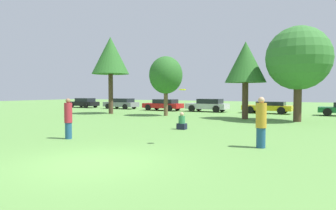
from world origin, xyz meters
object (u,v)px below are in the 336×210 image
tree_3 (298,59)px  parked_car_silver (208,105)px  parked_car_grey (121,103)px  tree_0 (110,56)px  parked_car_red (164,104)px  parked_car_black (84,103)px  person_catcher (261,122)px  frisbee (183,90)px  tree_2 (246,63)px  person_thrower (68,119)px  parked_car_yellow (268,107)px  tree_1 (166,75)px  bystander_sitting (182,123)px

tree_3 → parked_car_silver: (-8.98, 6.98, -3.58)m
parked_car_grey → tree_3: bearing=162.7°
tree_0 → parked_car_red: tree_0 is taller
parked_car_black → person_catcher: bearing=147.4°
tree_3 → parked_car_grey: (-20.27, 7.39, -3.63)m
person_catcher → frisbee: size_ratio=6.69×
tree_2 → parked_car_silver: bearing=129.3°
person_thrower → parked_car_yellow: bearing=63.1°
person_catcher → tree_1: bearing=-61.4°
bystander_sitting → parked_car_silver: size_ratio=0.21×
person_catcher → tree_2: tree_2 is taller
tree_0 → tree_1: size_ratio=1.41×
person_thrower → tree_2: tree_2 is taller
parked_car_silver → parked_car_yellow: (5.93, 0.22, -0.08)m
bystander_sitting → tree_0: size_ratio=0.13×
parked_car_black → tree_0: bearing=147.3°
bystander_sitting → parked_car_red: bearing=121.9°
frisbee → tree_0: size_ratio=0.04×
tree_0 → parked_car_yellow: (12.99, 7.15, -4.75)m
parked_car_yellow → parked_car_grey: bearing=2.1°
person_thrower → parked_car_grey: (-12.13, 20.12, -0.22)m
person_thrower → frisbee: bearing=-1.9°
person_catcher → parked_car_silver: size_ratio=0.42×
person_catcher → tree_0: bearing=-47.9°
frisbee → parked_car_yellow: bearing=89.6°
tree_3 → parked_car_red: bearing=154.6°
tree_0 → parked_car_red: 8.36m
parked_car_silver → frisbee: bearing=109.9°
tree_3 → person_thrower: bearing=-122.6°
tree_0 → person_thrower: bearing=-58.3°
frisbee → tree_3: (3.18, 11.79, 2.19)m
parked_car_black → tree_1: bearing=159.0°
parked_car_yellow → tree_2: bearing=87.5°
tree_2 → parked_car_silver: 9.11m
parked_car_grey → parked_car_silver: (11.29, -0.41, 0.05)m
parked_car_silver → person_thrower: bearing=95.2°
tree_0 → tree_2: (12.38, 0.42, -1.15)m
person_thrower → parked_car_red: bearing=94.3°
tree_3 → parked_car_black: 27.57m
tree_3 → parked_car_black: bearing=164.4°
tree_1 → parked_car_grey: (-9.91, 7.06, -2.79)m
tree_1 → parked_car_yellow: 10.42m
tree_3 → person_catcher: bearing=-92.2°
tree_0 → parked_car_yellow: 15.57m
parked_car_black → parked_car_yellow: (23.26, -0.15, -0.02)m
person_catcher → bystander_sitting: (-4.79, 3.54, -0.55)m
parked_car_black → parked_car_yellow: size_ratio=0.92×
tree_0 → parked_car_yellow: bearing=28.8°
bystander_sitting → parked_car_red: parked_car_red is taller
parked_car_yellow → tree_0: bearing=31.5°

